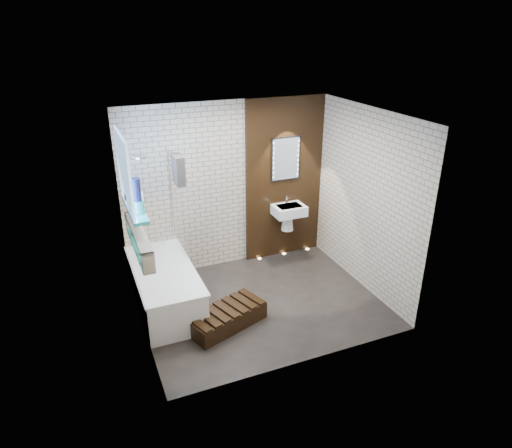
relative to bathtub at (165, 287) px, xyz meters
name	(u,v)px	position (x,y,z in m)	size (l,w,h in m)	color
ground	(260,303)	(1.22, -0.45, -0.29)	(3.20, 3.20, 0.00)	black
room_shell	(260,218)	(1.22, -0.45, 1.01)	(3.24, 3.20, 2.60)	#BFAE98
walnut_panel	(284,180)	(2.17, 0.82, 1.01)	(1.30, 0.06, 2.60)	black
clerestory_window	(127,180)	(-0.34, -0.10, 1.61)	(0.18, 1.00, 0.94)	#7FADE0
display_niche	(139,240)	(-0.31, -0.30, 0.91)	(0.14, 1.30, 0.26)	teal
bathtub	(165,287)	(0.00, 0.00, 0.00)	(0.79, 1.74, 0.70)	white
bath_screen	(178,205)	(0.35, 0.44, 0.99)	(0.01, 0.78, 1.40)	white
towel	(178,170)	(0.35, 0.23, 1.56)	(0.11, 0.29, 0.39)	black
shower_head	(140,157)	(-0.08, 0.50, 1.71)	(0.18, 0.18, 0.02)	silver
washbasin	(289,214)	(2.17, 0.62, 0.50)	(0.50, 0.36, 0.58)	white
led_mirror	(286,159)	(2.17, 0.78, 1.36)	(0.50, 0.02, 0.70)	black
walnut_step	(226,318)	(0.62, -0.75, -0.18)	(1.02, 0.45, 0.23)	black
niche_bottles	(138,240)	(-0.31, -0.24, 0.88)	(0.07, 0.88, 0.16)	maroon
sill_vases	(135,198)	(-0.28, -0.16, 1.39)	(0.23, 0.47, 0.44)	white
floor_uplights	(284,254)	(2.17, 0.75, -0.29)	(0.96, 0.06, 0.01)	#FFD899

